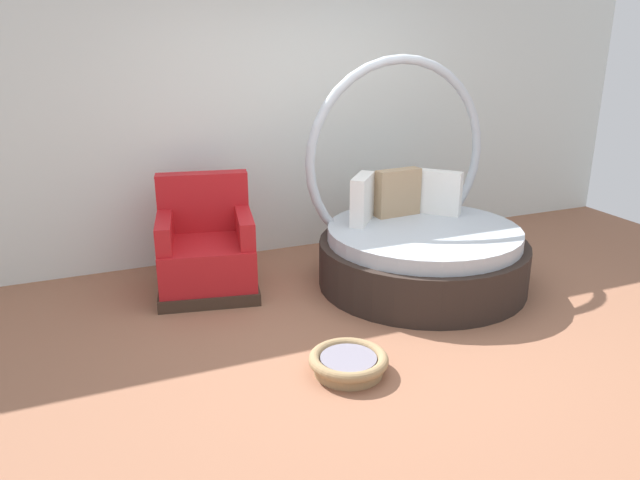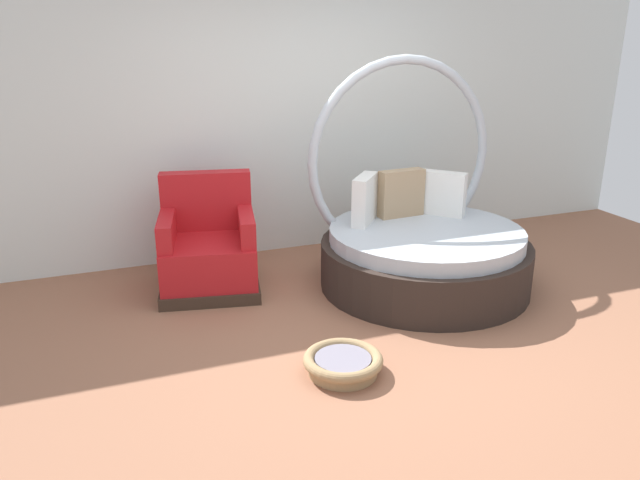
{
  "view_description": "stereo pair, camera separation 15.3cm",
  "coord_description": "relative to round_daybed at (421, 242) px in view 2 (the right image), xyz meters",
  "views": [
    {
      "loc": [
        -1.88,
        -3.37,
        2.06
      ],
      "look_at": [
        -0.18,
        0.71,
        0.55
      ],
      "focal_mm": 34.28,
      "sensor_mm": 36.0,
      "label": 1
    },
    {
      "loc": [
        -1.74,
        -3.42,
        2.06
      ],
      "look_at": [
        -0.18,
        0.71,
        0.55
      ],
      "focal_mm": 34.28,
      "sensor_mm": 36.0,
      "label": 2
    }
  ],
  "objects": [
    {
      "name": "ground_plane",
      "position": [
        -0.79,
        -0.85,
        -0.38
      ],
      "size": [
        8.0,
        8.0,
        0.02
      ],
      "primitive_type": "cube",
      "color": "#936047"
    },
    {
      "name": "back_wall",
      "position": [
        -0.79,
        1.32,
        0.96
      ],
      "size": [
        8.0,
        0.12,
        2.65
      ],
      "primitive_type": "cube",
      "color": "silver",
      "rests_on": "ground_plane"
    },
    {
      "name": "round_daybed",
      "position": [
        0.0,
        0.0,
        0.0
      ],
      "size": [
        1.75,
        1.75,
        1.89
      ],
      "color": "#2D231E",
      "rests_on": "ground_plane"
    },
    {
      "name": "red_armchair",
      "position": [
        -1.71,
        0.54,
        -0.04
      ],
      "size": [
        0.94,
        0.94,
        0.94
      ],
      "color": "#38281E",
      "rests_on": "ground_plane"
    },
    {
      "name": "pet_basket",
      "position": [
        -1.19,
        -1.14,
        -0.29
      ],
      "size": [
        0.51,
        0.51,
        0.13
      ],
      "color": "#9E7F56",
      "rests_on": "ground_plane"
    }
  ]
}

